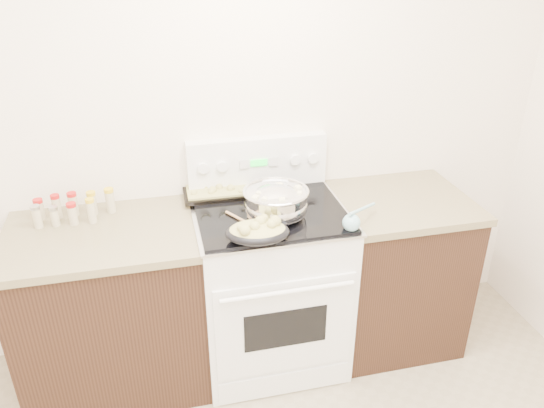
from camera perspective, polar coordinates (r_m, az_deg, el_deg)
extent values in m
cube|color=white|center=(2.81, -9.01, 9.31)|extent=(4.00, 0.05, 2.70)
cube|color=black|center=(2.93, -16.62, -11.03)|extent=(0.90, 0.64, 0.88)
cube|color=brown|center=(2.68, -17.90, -3.20)|extent=(0.93, 0.67, 0.04)
cube|color=black|center=(3.17, 12.77, -7.17)|extent=(0.70, 0.64, 0.88)
cube|color=brown|center=(2.95, 13.67, 0.27)|extent=(0.73, 0.67, 0.04)
cube|color=white|center=(2.94, -0.23, -8.98)|extent=(0.76, 0.66, 0.92)
cube|color=white|center=(2.69, 1.45, -13.17)|extent=(0.70, 0.01, 0.55)
cube|color=black|center=(2.68, 1.48, -13.26)|extent=(0.42, 0.01, 0.22)
cylinder|color=white|center=(2.51, 1.74, -9.44)|extent=(0.65, 0.02, 0.02)
cube|color=white|center=(2.94, 1.35, -18.73)|extent=(0.70, 0.01, 0.14)
cube|color=silver|center=(2.69, -0.25, -0.93)|extent=(0.78, 0.68, 0.01)
cube|color=black|center=(2.69, -0.25, -0.71)|extent=(0.74, 0.64, 0.01)
cube|color=white|center=(2.89, -1.59, 4.51)|extent=(0.76, 0.07, 0.28)
cylinder|color=white|center=(2.80, -7.42, 3.84)|extent=(0.06, 0.02, 0.06)
cylinder|color=white|center=(2.81, -5.40, 4.04)|extent=(0.06, 0.02, 0.06)
cylinder|color=white|center=(2.88, 2.51, 4.77)|extent=(0.06, 0.02, 0.06)
cylinder|color=white|center=(2.91, 4.41, 4.93)|extent=(0.06, 0.02, 0.06)
cube|color=#19E533|center=(2.84, -1.41, 4.45)|extent=(0.09, 0.00, 0.04)
cube|color=silver|center=(2.83, -2.99, 4.30)|extent=(0.05, 0.00, 0.05)
cube|color=silver|center=(2.86, 0.17, 4.59)|extent=(0.05, 0.00, 0.05)
ellipsoid|color=silver|center=(2.59, 0.41, -0.12)|extent=(0.39, 0.39, 0.19)
cylinder|color=silver|center=(2.62, 0.41, -1.23)|extent=(0.17, 0.17, 0.01)
torus|color=silver|center=(2.56, 0.42, 1.39)|extent=(0.32, 0.32, 0.02)
cylinder|color=silver|center=(2.58, 0.41, 0.29)|extent=(0.30, 0.30, 0.11)
cylinder|color=brown|center=(2.56, 0.42, 1.15)|extent=(0.28, 0.28, 0.00)
cube|color=#F6EEB6|center=(2.49, -0.79, 0.46)|extent=(0.03, 0.03, 0.02)
cube|color=#F6EEB6|center=(2.48, 1.08, 0.37)|extent=(0.03, 0.03, 0.03)
cube|color=#F6EEB6|center=(2.51, 0.42, 0.71)|extent=(0.03, 0.03, 0.02)
cube|color=#F6EEB6|center=(2.63, 0.84, 1.96)|extent=(0.03, 0.03, 0.03)
cube|color=#F6EEB6|center=(2.61, -0.42, 1.80)|extent=(0.03, 0.03, 0.02)
cube|color=#F6EEB6|center=(2.50, -1.83, 0.56)|extent=(0.04, 0.04, 0.03)
cube|color=#F6EEB6|center=(2.55, 3.00, 1.11)|extent=(0.03, 0.03, 0.02)
cube|color=#F6EEB6|center=(2.51, -1.72, 0.68)|extent=(0.04, 0.04, 0.02)
cube|color=#F6EEB6|center=(2.60, 2.83, 1.67)|extent=(0.04, 0.04, 0.03)
cube|color=#F6EEB6|center=(2.54, -1.40, 1.04)|extent=(0.04, 0.04, 0.03)
ellipsoid|color=black|center=(2.40, -1.57, -3.07)|extent=(0.32, 0.24, 0.08)
ellipsoid|color=tan|center=(2.40, -1.58, -2.82)|extent=(0.28, 0.22, 0.06)
sphere|color=tan|center=(2.36, -1.88, -2.45)|extent=(0.05, 0.05, 0.05)
sphere|color=tan|center=(2.35, -3.38, -2.58)|extent=(0.04, 0.04, 0.04)
sphere|color=tan|center=(2.33, -2.93, -2.86)|extent=(0.05, 0.05, 0.05)
sphere|color=tan|center=(2.39, 0.35, -1.88)|extent=(0.05, 0.05, 0.05)
sphere|color=tan|center=(2.39, -0.08, -2.02)|extent=(0.04, 0.04, 0.04)
sphere|color=tan|center=(2.37, -0.04, -2.19)|extent=(0.04, 0.04, 0.04)
sphere|color=tan|center=(2.40, -1.28, -1.89)|extent=(0.05, 0.05, 0.05)
sphere|color=tan|center=(2.43, -0.90, -1.55)|extent=(0.04, 0.04, 0.04)
cube|color=black|center=(2.87, -5.82, 1.41)|extent=(0.37, 0.26, 0.02)
cube|color=tan|center=(2.87, -5.83, 1.63)|extent=(0.34, 0.23, 0.02)
sphere|color=tan|center=(2.91, -8.19, 2.19)|extent=(0.04, 0.04, 0.04)
sphere|color=tan|center=(2.80, -3.31, 1.37)|extent=(0.03, 0.03, 0.03)
sphere|color=tan|center=(2.86, -5.70, 1.82)|extent=(0.04, 0.04, 0.04)
sphere|color=tan|center=(2.81, -8.39, 1.16)|extent=(0.03, 0.03, 0.03)
sphere|color=tan|center=(2.91, -8.68, 2.12)|extent=(0.04, 0.04, 0.04)
sphere|color=tan|center=(2.89, -6.60, 2.02)|extent=(0.04, 0.04, 0.04)
sphere|color=tan|center=(2.88, -7.14, 1.86)|extent=(0.04, 0.04, 0.04)
sphere|color=tan|center=(2.83, -4.48, 1.71)|extent=(0.04, 0.04, 0.04)
sphere|color=tan|center=(2.80, -6.53, 1.28)|extent=(0.03, 0.03, 0.03)
sphere|color=tan|center=(2.82, -6.38, 1.52)|extent=(0.04, 0.04, 0.04)
cylinder|color=tan|center=(2.57, -3.28, -1.73)|extent=(0.13, 0.21, 0.01)
sphere|color=tan|center=(2.48, -4.17, -2.81)|extent=(0.04, 0.04, 0.04)
sphere|color=#82B7C2|center=(2.52, 8.53, -2.01)|extent=(0.09, 0.09, 0.09)
cylinder|color=#82B7C2|center=(2.60, 9.68, -0.52)|extent=(0.22, 0.19, 0.07)
cylinder|color=#BFB28C|center=(2.87, -23.71, -0.67)|extent=(0.04, 0.04, 0.09)
cylinder|color=#B21414|center=(2.84, -23.91, 0.30)|extent=(0.05, 0.05, 0.02)
cylinder|color=#BFB28C|center=(2.84, -22.12, -0.40)|extent=(0.04, 0.04, 0.11)
cylinder|color=#B21414|center=(2.82, -22.34, 0.75)|extent=(0.04, 0.04, 0.02)
cylinder|color=#BFB28C|center=(2.84, -20.57, -0.15)|extent=(0.04, 0.04, 0.11)
cylinder|color=#B21414|center=(2.81, -20.77, 0.98)|extent=(0.05, 0.05, 0.02)
cylinder|color=#BFB28C|center=(2.82, -18.74, -0.06)|extent=(0.04, 0.04, 0.11)
cylinder|color=gold|center=(2.79, -18.92, 1.07)|extent=(0.05, 0.05, 0.02)
cylinder|color=#BFB28C|center=(2.81, -16.99, 0.21)|extent=(0.05, 0.05, 0.11)
cylinder|color=gold|center=(2.78, -17.17, 1.42)|extent=(0.05, 0.05, 0.02)
cylinder|color=#BFB28C|center=(2.79, -23.93, -1.41)|extent=(0.04, 0.04, 0.10)
cylinder|color=#B2B2B7|center=(2.76, -24.15, -0.34)|extent=(0.04, 0.04, 0.02)
cylinder|color=#BFB28C|center=(2.78, -22.31, -1.37)|extent=(0.04, 0.04, 0.09)
cylinder|color=#B2B2B7|center=(2.75, -22.50, -0.42)|extent=(0.04, 0.04, 0.02)
cylinder|color=#BFB28C|center=(2.76, -20.63, -1.14)|extent=(0.04, 0.04, 0.10)
cylinder|color=#B21414|center=(2.73, -20.82, -0.09)|extent=(0.05, 0.05, 0.02)
cylinder|color=#BFB28C|center=(2.74, -18.85, -0.84)|extent=(0.04, 0.04, 0.11)
cylinder|color=gold|center=(2.71, -19.05, 0.36)|extent=(0.04, 0.04, 0.02)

